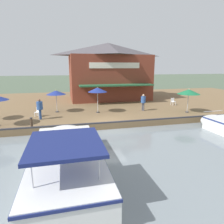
{
  "coord_description": "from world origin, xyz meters",
  "views": [
    {
      "loc": [
        15.31,
        -3.54,
        5.13
      ],
      "look_at": [
        -1.0,
        0.47,
        1.3
      ],
      "focal_mm": 32.0,
      "sensor_mm": 36.0,
      "label": 1
    }
  ],
  "objects_px": {
    "person_at_quay_edge": "(143,100)",
    "cafe_chair_facing_river": "(173,101)",
    "tree_behind_restaurant": "(105,63)",
    "patio_umbrella_far_corner": "(98,90)",
    "cafe_chair_under_first_umbrella": "(38,111)",
    "patio_umbrella_near_quay_edge": "(189,92)",
    "person_mid_patio": "(40,106)",
    "motorboat_nearest_quay": "(66,154)",
    "waterfront_restaurant": "(108,71)",
    "patio_umbrella_mid_patio_left": "(56,93)",
    "mooring_post": "(31,122)"
  },
  "relations": [
    {
      "from": "tree_behind_restaurant",
      "to": "motorboat_nearest_quay",
      "type": "bearing_deg",
      "value": -17.01
    },
    {
      "from": "cafe_chair_facing_river",
      "to": "tree_behind_restaurant",
      "type": "bearing_deg",
      "value": -145.04
    },
    {
      "from": "patio_umbrella_far_corner",
      "to": "tree_behind_restaurant",
      "type": "xyz_separation_m",
      "value": [
        -11.01,
        3.02,
        2.75
      ]
    },
    {
      "from": "waterfront_restaurant",
      "to": "tree_behind_restaurant",
      "type": "height_order",
      "value": "waterfront_restaurant"
    },
    {
      "from": "motorboat_nearest_quay",
      "to": "patio_umbrella_far_corner",
      "type": "bearing_deg",
      "value": 161.14
    },
    {
      "from": "patio_umbrella_near_quay_edge",
      "to": "tree_behind_restaurant",
      "type": "bearing_deg",
      "value": -156.13
    },
    {
      "from": "patio_umbrella_far_corner",
      "to": "tree_behind_restaurant",
      "type": "bearing_deg",
      "value": 164.65
    },
    {
      "from": "person_at_quay_edge",
      "to": "mooring_post",
      "type": "height_order",
      "value": "person_at_quay_edge"
    },
    {
      "from": "waterfront_restaurant",
      "to": "cafe_chair_facing_river",
      "type": "height_order",
      "value": "waterfront_restaurant"
    },
    {
      "from": "person_mid_patio",
      "to": "motorboat_nearest_quay",
      "type": "distance_m",
      "value": 8.57
    },
    {
      "from": "patio_umbrella_near_quay_edge",
      "to": "cafe_chair_under_first_umbrella",
      "type": "xyz_separation_m",
      "value": [
        -1.77,
        -14.47,
        -1.62
      ]
    },
    {
      "from": "patio_umbrella_far_corner",
      "to": "cafe_chair_under_first_umbrella",
      "type": "relative_size",
      "value": 3.02
    },
    {
      "from": "cafe_chair_facing_river",
      "to": "tree_behind_restaurant",
      "type": "distance_m",
      "value": 12.16
    },
    {
      "from": "waterfront_restaurant",
      "to": "cafe_chair_under_first_umbrella",
      "type": "height_order",
      "value": "waterfront_restaurant"
    },
    {
      "from": "patio_umbrella_mid_patio_left",
      "to": "mooring_post",
      "type": "distance_m",
      "value": 5.52
    },
    {
      "from": "mooring_post",
      "to": "tree_behind_restaurant",
      "type": "bearing_deg",
      "value": 149.23
    },
    {
      "from": "motorboat_nearest_quay",
      "to": "tree_behind_restaurant",
      "type": "distance_m",
      "value": 22.2
    },
    {
      "from": "patio_umbrella_far_corner",
      "to": "cafe_chair_facing_river",
      "type": "xyz_separation_m",
      "value": [
        -1.78,
        9.48,
        -1.82
      ]
    },
    {
      "from": "patio_umbrella_far_corner",
      "to": "person_mid_patio",
      "type": "xyz_separation_m",
      "value": [
        1.44,
        -5.35,
        -1.14
      ]
    },
    {
      "from": "motorboat_nearest_quay",
      "to": "person_at_quay_edge",
      "type": "bearing_deg",
      "value": 139.39
    },
    {
      "from": "person_mid_patio",
      "to": "mooring_post",
      "type": "distance_m",
      "value": 2.49
    },
    {
      "from": "patio_umbrella_near_quay_edge",
      "to": "person_mid_patio",
      "type": "relative_size",
      "value": 1.31
    },
    {
      "from": "patio_umbrella_near_quay_edge",
      "to": "motorboat_nearest_quay",
      "type": "height_order",
      "value": "patio_umbrella_near_quay_edge"
    },
    {
      "from": "patio_umbrella_mid_patio_left",
      "to": "patio_umbrella_far_corner",
      "type": "height_order",
      "value": "patio_umbrella_far_corner"
    },
    {
      "from": "patio_umbrella_mid_patio_left",
      "to": "patio_umbrella_far_corner",
      "type": "bearing_deg",
      "value": 73.25
    },
    {
      "from": "patio_umbrella_far_corner",
      "to": "person_at_quay_edge",
      "type": "bearing_deg",
      "value": 86.57
    },
    {
      "from": "waterfront_restaurant",
      "to": "person_mid_patio",
      "type": "xyz_separation_m",
      "value": [
        10.57,
        -8.49,
        -2.79
      ]
    },
    {
      "from": "patio_umbrella_far_corner",
      "to": "cafe_chair_under_first_umbrella",
      "type": "height_order",
      "value": "patio_umbrella_far_corner"
    },
    {
      "from": "patio_umbrella_near_quay_edge",
      "to": "mooring_post",
      "type": "bearing_deg",
      "value": -83.4
    },
    {
      "from": "patio_umbrella_near_quay_edge",
      "to": "mooring_post",
      "type": "relative_size",
      "value": 3.13
    },
    {
      "from": "patio_umbrella_near_quay_edge",
      "to": "cafe_chair_under_first_umbrella",
      "type": "relative_size",
      "value": 2.8
    },
    {
      "from": "patio_umbrella_far_corner",
      "to": "motorboat_nearest_quay",
      "type": "relative_size",
      "value": 0.28
    },
    {
      "from": "patio_umbrella_near_quay_edge",
      "to": "cafe_chair_facing_river",
      "type": "relative_size",
      "value": 2.8
    },
    {
      "from": "cafe_chair_under_first_umbrella",
      "to": "motorboat_nearest_quay",
      "type": "bearing_deg",
      "value": 14.02
    },
    {
      "from": "cafe_chair_under_first_umbrella",
      "to": "patio_umbrella_mid_patio_left",
      "type": "bearing_deg",
      "value": 132.36
    },
    {
      "from": "mooring_post",
      "to": "tree_behind_restaurant",
      "type": "distance_m",
      "value": 17.82
    },
    {
      "from": "person_at_quay_edge",
      "to": "cafe_chair_facing_river",
      "type": "bearing_deg",
      "value": 113.65
    },
    {
      "from": "patio_umbrella_mid_patio_left",
      "to": "person_at_quay_edge",
      "type": "height_order",
      "value": "patio_umbrella_mid_patio_left"
    },
    {
      "from": "patio_umbrella_mid_patio_left",
      "to": "person_mid_patio",
      "type": "xyz_separation_m",
      "value": [
        2.65,
        -1.35,
        -0.85
      ]
    },
    {
      "from": "cafe_chair_under_first_umbrella",
      "to": "motorboat_nearest_quay",
      "type": "relative_size",
      "value": 0.09
    },
    {
      "from": "cafe_chair_facing_river",
      "to": "patio_umbrella_near_quay_edge",
      "type": "bearing_deg",
      "value": -9.73
    },
    {
      "from": "patio_umbrella_near_quay_edge",
      "to": "tree_behind_restaurant",
      "type": "xyz_separation_m",
      "value": [
        -13.09,
        -5.79,
        2.95
      ]
    },
    {
      "from": "waterfront_restaurant",
      "to": "motorboat_nearest_quay",
      "type": "xyz_separation_m",
      "value": [
        18.83,
        -6.45,
        -3.78
      ]
    },
    {
      "from": "waterfront_restaurant",
      "to": "motorboat_nearest_quay",
      "type": "bearing_deg",
      "value": -18.91
    },
    {
      "from": "motorboat_nearest_quay",
      "to": "tree_behind_restaurant",
      "type": "relative_size",
      "value": 1.21
    },
    {
      "from": "cafe_chair_under_first_umbrella",
      "to": "cafe_chair_facing_river",
      "type": "bearing_deg",
      "value": 97.84
    },
    {
      "from": "waterfront_restaurant",
      "to": "person_at_quay_edge",
      "type": "bearing_deg",
      "value": 9.8
    },
    {
      "from": "person_mid_patio",
      "to": "motorboat_nearest_quay",
      "type": "relative_size",
      "value": 0.2
    },
    {
      "from": "patio_umbrella_far_corner",
      "to": "patio_umbrella_near_quay_edge",
      "type": "bearing_deg",
      "value": 76.73
    },
    {
      "from": "patio_umbrella_far_corner",
      "to": "mooring_post",
      "type": "bearing_deg",
      "value": -56.88
    }
  ]
}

